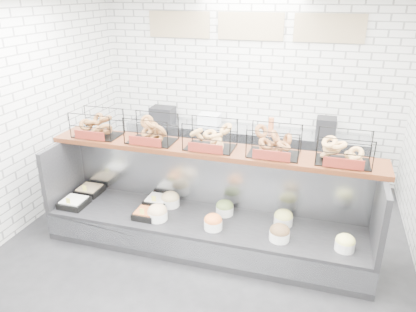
% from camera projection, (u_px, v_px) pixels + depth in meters
% --- Properties ---
extents(ground, '(5.50, 5.50, 0.00)m').
position_uv_depth(ground, '(198.00, 259.00, 4.92)').
color(ground, black).
rests_on(ground, ground).
extents(room_shell, '(5.02, 5.51, 3.01)m').
position_uv_depth(room_shell, '(212.00, 81.00, 4.67)').
color(room_shell, silver).
rests_on(room_shell, ground).
extents(display_case, '(4.00, 0.90, 1.20)m').
position_uv_depth(display_case, '(205.00, 222.00, 5.11)').
color(display_case, black).
rests_on(display_case, ground).
extents(bagel_shelf, '(4.10, 0.50, 0.40)m').
position_uv_depth(bagel_shelf, '(210.00, 138.00, 4.85)').
color(bagel_shelf, '#3D1A0D').
rests_on(bagel_shelf, display_case).
extents(prep_counter, '(4.00, 0.60, 1.20)m').
position_uv_depth(prep_counter, '(242.00, 152.00, 6.90)').
color(prep_counter, '#93969B').
rests_on(prep_counter, ground).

